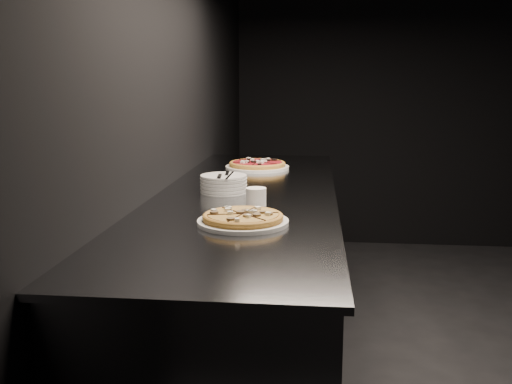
# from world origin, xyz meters

# --- Properties ---
(wall_left) EXTENTS (0.02, 5.00, 2.80)m
(wall_left) POSITION_xyz_m (-2.50, 0.00, 1.40)
(wall_left) COLOR black
(wall_left) RESTS_ON floor
(counter) EXTENTS (0.74, 2.44, 0.92)m
(counter) POSITION_xyz_m (-2.13, 0.00, 0.46)
(counter) COLOR slate
(counter) RESTS_ON floor
(pizza_mushroom) EXTENTS (0.32, 0.32, 0.03)m
(pizza_mushroom) POSITION_xyz_m (-2.08, -0.55, 0.94)
(pizza_mushroom) COLOR white
(pizza_mushroom) RESTS_ON counter
(pizza_tomato) EXTENTS (0.40, 0.40, 0.04)m
(pizza_tomato) POSITION_xyz_m (-2.15, 0.64, 0.94)
(pizza_tomato) COLOR white
(pizza_tomato) RESTS_ON counter
(plate_stack) EXTENTS (0.19, 0.19, 0.07)m
(plate_stack) POSITION_xyz_m (-2.23, -0.01, 0.96)
(plate_stack) COLOR white
(plate_stack) RESTS_ON counter
(cutlery) EXTENTS (0.07, 0.21, 0.01)m
(cutlery) POSITION_xyz_m (-2.22, -0.03, 1.00)
(cutlery) COLOR silver
(cutlery) RESTS_ON plate_stack
(ramekin) EXTENTS (0.08, 0.08, 0.07)m
(ramekin) POSITION_xyz_m (-2.07, -0.26, 0.96)
(ramekin) COLOR white
(ramekin) RESTS_ON counter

